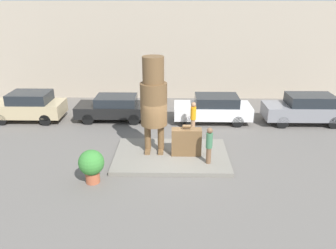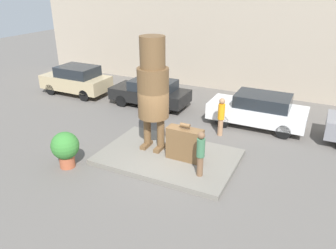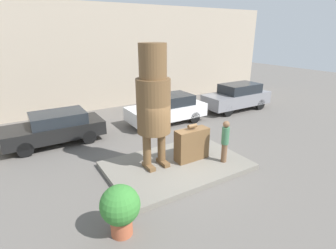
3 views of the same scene
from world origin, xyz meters
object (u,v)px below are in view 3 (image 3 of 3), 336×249
(worker_hivis, at_px, (163,118))
(statue_figure, at_px, (153,98))
(parked_car_black, at_px, (56,127))
(parked_car_grey, at_px, (237,96))
(tourist, at_px, (225,140))
(planter_pot, at_px, (120,207))
(parked_car_white, at_px, (167,109))
(giant_suitcase, at_px, (192,144))

(worker_hivis, bearing_deg, statue_figure, -126.26)
(parked_car_black, distance_m, worker_hivis, 4.87)
(parked_car_grey, bearing_deg, tourist, 41.18)
(tourist, height_order, planter_pot, tourist)
(statue_figure, relative_size, parked_car_black, 1.03)
(parked_car_black, bearing_deg, parked_car_white, 177.73)
(giant_suitcase, distance_m, tourist, 1.24)
(worker_hivis, bearing_deg, tourist, -82.79)
(parked_car_black, bearing_deg, parked_car_grey, 178.10)
(statue_figure, distance_m, tourist, 3.08)
(parked_car_black, bearing_deg, worker_hivis, 157.28)
(statue_figure, xyz_separation_m, worker_hivis, (1.88, 2.57, -1.77))
(giant_suitcase, relative_size, parked_car_black, 0.34)
(giant_suitcase, bearing_deg, tourist, -41.26)
(tourist, distance_m, parked_car_grey, 7.91)
(planter_pot, bearing_deg, parked_car_white, 50.93)
(giant_suitcase, bearing_deg, planter_pot, -150.40)
(parked_car_grey, xyz_separation_m, planter_pot, (-10.58, -6.52, -0.10))
(statue_figure, xyz_separation_m, parked_car_grey, (8.30, 4.09, -1.82))
(giant_suitcase, xyz_separation_m, parked_car_white, (1.68, 4.54, 0.03))
(statue_figure, xyz_separation_m, giant_suitcase, (1.44, -0.32, -1.91))
(giant_suitcase, distance_m, worker_hivis, 2.92)
(parked_car_white, relative_size, worker_hivis, 2.54)
(statue_figure, bearing_deg, worker_hivis, 53.74)
(tourist, bearing_deg, planter_pot, -164.19)
(parked_car_black, distance_m, parked_car_grey, 10.92)
(tourist, distance_m, planter_pot, 4.82)
(parked_car_white, xyz_separation_m, parked_car_grey, (5.18, -0.14, 0.06))
(statue_figure, bearing_deg, parked_car_white, 53.52)
(giant_suitcase, distance_m, planter_pot, 4.27)
(giant_suitcase, relative_size, worker_hivis, 0.83)
(statue_figure, xyz_separation_m, planter_pot, (-2.28, -2.43, -1.92))
(giant_suitcase, height_order, parked_car_grey, parked_car_grey)
(tourist, relative_size, parked_car_grey, 0.36)
(statue_figure, height_order, parked_car_grey, statue_figure)
(giant_suitcase, distance_m, parked_car_white, 4.84)
(statue_figure, distance_m, worker_hivis, 3.64)
(worker_hivis, bearing_deg, planter_pot, -129.78)
(tourist, height_order, parked_car_black, tourist)
(giant_suitcase, distance_m, parked_car_black, 6.25)
(parked_car_black, bearing_deg, planter_pot, 92.75)
(giant_suitcase, relative_size, planter_pot, 1.05)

